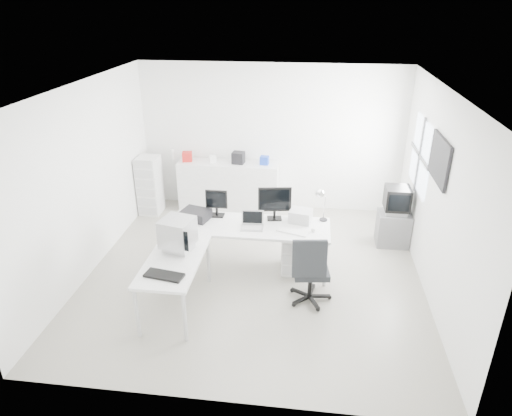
# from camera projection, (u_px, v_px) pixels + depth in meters

# --- Properties ---
(floor) EXTENTS (5.00, 5.00, 0.01)m
(floor) POSITION_uv_depth(u_px,v_px,m) (254.00, 272.00, 7.04)
(floor) COLOR beige
(floor) RESTS_ON ground
(ceiling) EXTENTS (5.00, 5.00, 0.01)m
(ceiling) POSITION_uv_depth(u_px,v_px,m) (254.00, 88.00, 5.86)
(ceiling) COLOR white
(ceiling) RESTS_ON back_wall
(back_wall) EXTENTS (5.00, 0.02, 2.80)m
(back_wall) POSITION_uv_depth(u_px,v_px,m) (271.00, 139.00, 8.70)
(back_wall) COLOR white
(back_wall) RESTS_ON floor
(left_wall) EXTENTS (0.02, 5.00, 2.80)m
(left_wall) POSITION_uv_depth(u_px,v_px,m) (87.00, 180.00, 6.73)
(left_wall) COLOR white
(left_wall) RESTS_ON floor
(right_wall) EXTENTS (0.02, 5.00, 2.80)m
(right_wall) POSITION_uv_depth(u_px,v_px,m) (437.00, 197.00, 6.17)
(right_wall) COLOR white
(right_wall) RESTS_ON floor
(window) EXTENTS (0.02, 1.20, 1.10)m
(window) POSITION_uv_depth(u_px,v_px,m) (420.00, 155.00, 7.16)
(window) COLOR white
(window) RESTS_ON right_wall
(wall_picture) EXTENTS (0.04, 0.90, 0.60)m
(wall_picture) POSITION_uv_depth(u_px,v_px,m) (439.00, 160.00, 6.05)
(wall_picture) COLOR black
(wall_picture) RESTS_ON right_wall
(main_desk) EXTENTS (2.40, 0.80, 0.75)m
(main_desk) POSITION_uv_depth(u_px,v_px,m) (250.00, 247.00, 7.00)
(main_desk) COLOR white
(main_desk) RESTS_ON floor
(side_desk) EXTENTS (0.70, 1.40, 0.75)m
(side_desk) POSITION_uv_depth(u_px,v_px,m) (176.00, 283.00, 6.11)
(side_desk) COLOR white
(side_desk) RESTS_ON floor
(drawer_pedestal) EXTENTS (0.40, 0.50, 0.60)m
(drawer_pedestal) POSITION_uv_depth(u_px,v_px,m) (295.00, 252.00, 7.00)
(drawer_pedestal) COLOR white
(drawer_pedestal) RESTS_ON floor
(inkjet_printer) EXTENTS (0.49, 0.42, 0.15)m
(inkjet_printer) POSITION_uv_depth(u_px,v_px,m) (196.00, 215.00, 7.00)
(inkjet_printer) COLOR black
(inkjet_printer) RESTS_ON main_desk
(lcd_monitor_small) EXTENTS (0.34, 0.20, 0.43)m
(lcd_monitor_small) POSITION_uv_depth(u_px,v_px,m) (217.00, 203.00, 7.04)
(lcd_monitor_small) COLOR black
(lcd_monitor_small) RESTS_ON main_desk
(lcd_monitor_large) EXTENTS (0.53, 0.28, 0.52)m
(lcd_monitor_large) POSITION_uv_depth(u_px,v_px,m) (275.00, 204.00, 6.92)
(lcd_monitor_large) COLOR black
(lcd_monitor_large) RESTS_ON main_desk
(laptop) EXTENTS (0.34, 0.34, 0.21)m
(laptop) POSITION_uv_depth(u_px,v_px,m) (252.00, 222.00, 6.70)
(laptop) COLOR #B7B7BA
(laptop) RESTS_ON main_desk
(white_keyboard) EXTENTS (0.49, 0.28, 0.02)m
(white_keyboard) POSITION_uv_depth(u_px,v_px,m) (292.00, 232.00, 6.63)
(white_keyboard) COLOR white
(white_keyboard) RESTS_ON main_desk
(white_mouse) EXTENTS (0.06, 0.06, 0.06)m
(white_mouse) POSITION_uv_depth(u_px,v_px,m) (313.00, 230.00, 6.63)
(white_mouse) COLOR white
(white_mouse) RESTS_ON main_desk
(laser_printer) EXTENTS (0.37, 0.33, 0.18)m
(laser_printer) POSITION_uv_depth(u_px,v_px,m) (300.00, 216.00, 6.92)
(laser_printer) COLOR #B8B8B8
(laser_printer) RESTS_ON main_desk
(desk_lamp) EXTENTS (0.19, 0.19, 0.54)m
(desk_lamp) POSITION_uv_depth(u_px,v_px,m) (324.00, 204.00, 6.87)
(desk_lamp) COLOR silver
(desk_lamp) RESTS_ON main_desk
(crt_monitor) EXTENTS (0.45, 0.45, 0.43)m
(crt_monitor) POSITION_uv_depth(u_px,v_px,m) (178.00, 236.00, 6.08)
(crt_monitor) COLOR #B7B7BA
(crt_monitor) RESTS_ON side_desk
(black_keyboard) EXTENTS (0.51, 0.27, 0.03)m
(black_keyboard) POSITION_uv_depth(u_px,v_px,m) (164.00, 275.00, 5.58)
(black_keyboard) COLOR black
(black_keyboard) RESTS_ON side_desk
(office_chair) EXTENTS (0.68, 0.68, 1.06)m
(office_chair) POSITION_uv_depth(u_px,v_px,m) (311.00, 267.00, 6.19)
(office_chair) COLOR #2A2C2F
(office_chair) RESTS_ON floor
(tv_cabinet) EXTENTS (0.53, 0.44, 0.58)m
(tv_cabinet) POSITION_uv_depth(u_px,v_px,m) (393.00, 228.00, 7.73)
(tv_cabinet) COLOR slate
(tv_cabinet) RESTS_ON floor
(crt_tv) EXTENTS (0.50, 0.48, 0.45)m
(crt_tv) POSITION_uv_depth(u_px,v_px,m) (397.00, 201.00, 7.51)
(crt_tv) COLOR black
(crt_tv) RESTS_ON tv_cabinet
(sideboard) EXTENTS (1.93, 0.48, 0.97)m
(sideboard) POSITION_uv_depth(u_px,v_px,m) (229.00, 186.00, 8.94)
(sideboard) COLOR white
(sideboard) RESTS_ON floor
(clutter_box_a) EXTENTS (0.21, 0.19, 0.18)m
(clutter_box_a) POSITION_uv_depth(u_px,v_px,m) (187.00, 157.00, 8.79)
(clutter_box_a) COLOR red
(clutter_box_a) RESTS_ON sideboard
(clutter_box_b) EXTENTS (0.16, 0.15, 0.13)m
(clutter_box_b) POSITION_uv_depth(u_px,v_px,m) (213.00, 159.00, 8.74)
(clutter_box_b) COLOR white
(clutter_box_b) RESTS_ON sideboard
(clutter_box_c) EXTENTS (0.24, 0.23, 0.22)m
(clutter_box_c) POSITION_uv_depth(u_px,v_px,m) (238.00, 158.00, 8.67)
(clutter_box_c) COLOR black
(clutter_box_c) RESTS_ON sideboard
(clutter_box_d) EXTENTS (0.17, 0.16, 0.16)m
(clutter_box_d) POSITION_uv_depth(u_px,v_px,m) (264.00, 160.00, 8.62)
(clutter_box_d) COLOR #1B3FBE
(clutter_box_d) RESTS_ON sideboard
(clutter_bottle) EXTENTS (0.07, 0.07, 0.22)m
(clutter_bottle) POSITION_uv_depth(u_px,v_px,m) (173.00, 154.00, 8.85)
(clutter_bottle) COLOR white
(clutter_bottle) RESTS_ON sideboard
(filing_cabinet) EXTENTS (0.39, 0.47, 1.12)m
(filing_cabinet) POSITION_uv_depth(u_px,v_px,m) (150.00, 185.00, 8.78)
(filing_cabinet) COLOR white
(filing_cabinet) RESTS_ON floor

